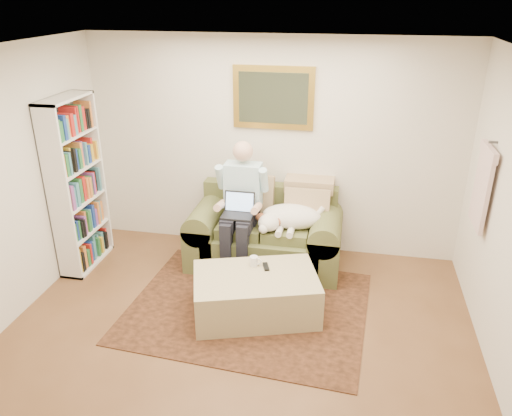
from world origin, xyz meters
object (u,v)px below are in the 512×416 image
(sofa, at_px, (265,240))
(sleeping_dog, at_px, (292,216))
(coffee_mug, at_px, (254,261))
(seated_man, at_px, (240,209))
(ottoman, at_px, (256,295))
(laptop, at_px, (238,209))
(bookshelf, at_px, (77,185))

(sofa, xyz_separation_m, sleeping_dog, (0.32, -0.09, 0.37))
(coffee_mug, bearing_deg, seated_man, 113.72)
(sofa, height_order, sleeping_dog, sofa)
(coffee_mug, bearing_deg, ottoman, -73.65)
(laptop, distance_m, ottoman, 1.05)
(sofa, height_order, bookshelf, bookshelf)
(coffee_mug, bearing_deg, laptop, 116.04)
(bookshelf, bearing_deg, seated_man, 7.88)
(sofa, height_order, seated_man, seated_man)
(seated_man, xyz_separation_m, sleeping_dog, (0.58, 0.07, -0.07))
(seated_man, xyz_separation_m, coffee_mug, (0.30, -0.68, -0.25))
(sofa, bearing_deg, ottoman, -84.98)
(sleeping_dog, height_order, bookshelf, bookshelf)
(sofa, bearing_deg, coffee_mug, -87.69)
(ottoman, bearing_deg, bookshelf, 164.16)
(seated_man, bearing_deg, coffee_mug, -66.28)
(ottoman, distance_m, bookshelf, 2.42)
(seated_man, distance_m, sleeping_dog, 0.59)
(ottoman, height_order, bookshelf, bookshelf)
(sofa, bearing_deg, laptop, -138.98)
(ottoman, bearing_deg, coffee_mug, 106.35)
(seated_man, height_order, bookshelf, bookshelf)
(sleeping_dog, bearing_deg, laptop, -166.36)
(seated_man, relative_size, bookshelf, 0.75)
(coffee_mug, distance_m, bookshelf, 2.24)
(sofa, bearing_deg, sleeping_dog, -15.74)
(seated_man, distance_m, laptop, 0.08)
(sofa, relative_size, ottoman, 1.46)
(sleeping_dog, distance_m, coffee_mug, 0.83)
(seated_man, distance_m, bookshelf, 1.88)
(ottoman, height_order, coffee_mug, coffee_mug)
(seated_man, height_order, ottoman, seated_man)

